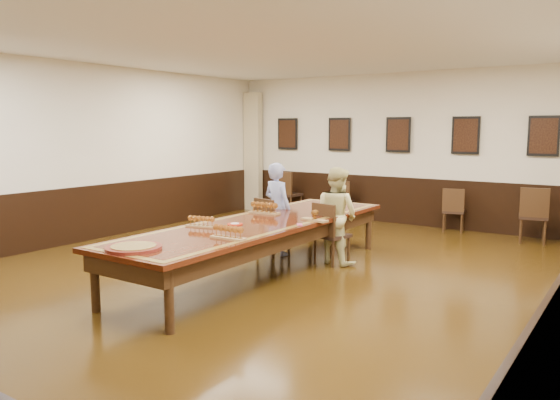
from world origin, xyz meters
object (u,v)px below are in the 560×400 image
Objects in this scene: spare_chair_a at (289,193)px; spare_chair_d at (533,215)px; chair_man at (273,227)px; spare_chair_c at (454,210)px; person_man at (278,209)px; spare_chair_b at (344,200)px; person_woman at (336,215)px; conference_table at (260,231)px; carved_platter at (134,248)px; chair_woman at (332,233)px.

spare_chair_a is 1.02× the size of spare_chair_d.
spare_chair_c is (1.81, 3.66, -0.03)m from chair_man.
person_man reaches higher than spare_chair_d.
spare_chair_b is 0.60× the size of person_woman.
spare_chair_c reaches higher than conference_table.
spare_chair_b reaches higher than carved_platter.
spare_chair_b is at bearing -52.25° from person_woman.
spare_chair_c is 1.51m from spare_chair_d.
spare_chair_c is at bearing 170.69° from spare_chair_b.
spare_chair_c is 0.60× the size of person_woman.
conference_table is (-2.79, -4.46, 0.11)m from spare_chair_d.
spare_chair_c is at bearing -89.98° from person_woman.
spare_chair_d reaches higher than chair_man.
person_woman reaches higher than chair_man.
spare_chair_a is 5.32m from conference_table.
chair_man is 1.06m from chair_woman.
conference_table is (-0.57, -1.19, -0.12)m from person_woman.
chair_man reaches higher than spare_chair_c.
chair_man is at bearing 115.85° from conference_table.
chair_man is 1.52× the size of carved_platter.
person_woman is at bearing 67.16° from spare_chair_c.
chair_man is at bearing 92.05° from spare_chair_b.
person_man reaches higher than chair_man.
spare_chair_d is at bearing -177.56° from spare_chair_a.
person_man is (-1.04, 0.06, 0.28)m from chair_woman.
spare_chair_a is 1.40m from spare_chair_b.
chair_man is at bearing 19.03° from person_woman.
spare_chair_d is (1.49, -0.24, 0.07)m from spare_chair_c.
spare_chair_a reaches higher than spare_chair_c.
spare_chair_d is at bearing -122.87° from person_man.
spare_chair_c is 4.89m from conference_table.
chair_man is 1.12m from person_woman.
conference_table is (0.49, -1.15, -0.14)m from person_man.
person_woman is at bearing -160.94° from chair_man.
chair_man reaches higher than carved_platter.
chair_woman is 4.05m from spare_chair_d.
spare_chair_a is 7.29m from carved_platter.
spare_chair_d is at bearing -112.36° from person_woman.
chair_man is 1.06× the size of spare_chair_b.
conference_table is at bearing 95.72° from spare_chair_b.
spare_chair_a reaches higher than chair_woman.
spare_chair_a is at bearing 109.96° from carved_platter.
person_man reaches higher than spare_chair_a.
spare_chair_a is 3.87m from spare_chair_c.
chair_woman reaches higher than carved_platter.
spare_chair_d is at bearing 66.69° from carved_platter.
spare_chair_c is 1.42× the size of carved_platter.
chair_woman is 1.08m from person_man.
person_woman is at bearing 64.36° from conference_table.
spare_chair_a reaches higher than conference_table.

